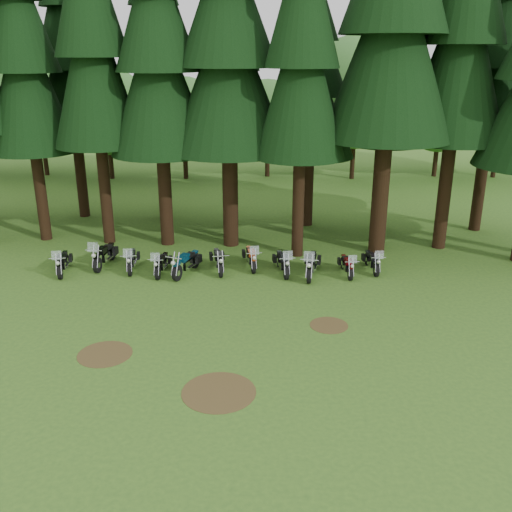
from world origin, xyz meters
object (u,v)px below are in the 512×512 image
object	(u,v)px
motorcycle_7	(283,263)
motorcycle_10	(372,262)
motorcycle_1	(104,256)
motorcycle_4	(186,264)
motorcycle_3	(162,264)
motorcycle_6	(251,258)
motorcycle_0	(63,263)
motorcycle_8	(311,265)
motorcycle_9	(347,266)
motorcycle_2	(131,260)
motorcycle_5	(218,261)

from	to	relation	value
motorcycle_7	motorcycle_10	size ratio (longest dim) A/B	1.09
motorcycle_1	motorcycle_4	distance (m)	4.02
motorcycle_3	motorcycle_6	world-z (taller)	motorcycle_6
motorcycle_3	motorcycle_0	bearing A→B (deg)	-176.13
motorcycle_0	motorcycle_4	size ratio (longest dim) A/B	0.96
motorcycle_3	motorcycle_7	bearing A→B (deg)	5.49
motorcycle_1	motorcycle_7	bearing A→B (deg)	1.74
motorcycle_8	motorcycle_9	bearing A→B (deg)	16.91
motorcycle_6	motorcycle_9	distance (m)	4.36
motorcycle_9	motorcycle_7	bearing A→B (deg)	172.13
motorcycle_0	motorcycle_4	world-z (taller)	motorcycle_0
motorcycle_2	motorcycle_10	distance (m)	10.87
motorcycle_0	motorcycle_1	world-z (taller)	motorcycle_1
motorcycle_2	motorcycle_8	world-z (taller)	motorcycle_8
motorcycle_0	motorcycle_9	bearing A→B (deg)	-9.44
motorcycle_7	motorcycle_8	xyz separation A→B (m)	(1.26, -0.28, 0.04)
motorcycle_1	motorcycle_5	distance (m)	5.33
motorcycle_9	motorcycle_5	bearing A→B (deg)	171.13
motorcycle_3	motorcycle_4	distance (m)	1.11
motorcycle_1	motorcycle_3	xyz separation A→B (m)	(2.83, -0.78, -0.07)
motorcycle_5	motorcycle_7	world-z (taller)	motorcycle_7
motorcycle_0	motorcycle_5	bearing A→B (deg)	-6.37
motorcycle_4	motorcycle_8	xyz separation A→B (m)	(5.54, 0.07, 0.02)
motorcycle_3	motorcycle_6	bearing A→B (deg)	15.76
motorcycle_1	motorcycle_5	size ratio (longest dim) A/B	1.10
motorcycle_4	motorcycle_5	world-z (taller)	motorcycle_4
motorcycle_7	motorcycle_3	bearing A→B (deg)	171.73
motorcycle_5	motorcycle_7	xyz separation A→B (m)	(2.90, -0.13, 0.01)
motorcycle_7	motorcycle_1	bearing A→B (deg)	165.03
motorcycle_1	motorcycle_6	world-z (taller)	motorcycle_1
motorcycle_0	motorcycle_9	size ratio (longest dim) A/B	1.11
motorcycle_4	motorcycle_6	size ratio (longest dim) A/B	1.05
motorcycle_3	motorcycle_1	bearing A→B (deg)	166.42
motorcycle_7	motorcycle_10	bearing A→B (deg)	-4.79
motorcycle_0	motorcycle_10	bearing A→B (deg)	-7.42
motorcycle_6	motorcycle_3	bearing A→B (deg)	-177.98
motorcycle_7	motorcycle_8	bearing A→B (deg)	-24.46
motorcycle_0	motorcycle_9	world-z (taller)	motorcycle_0
motorcycle_0	motorcycle_6	size ratio (longest dim) A/B	1.01
motorcycle_3	motorcycle_8	size ratio (longest dim) A/B	0.86
motorcycle_5	motorcycle_8	world-z (taller)	motorcycle_8
motorcycle_8	motorcycle_10	bearing A→B (deg)	23.73
motorcycle_0	motorcycle_1	distance (m)	1.86
motorcycle_8	motorcycle_9	xyz separation A→B (m)	(1.59, 0.25, -0.10)
motorcycle_8	motorcycle_3	bearing A→B (deg)	-171.57
motorcycle_1	motorcycle_10	world-z (taller)	motorcycle_1
motorcycle_7	motorcycle_9	bearing A→B (deg)	-12.49
motorcycle_9	motorcycle_3	bearing A→B (deg)	174.90
motorcycle_4	motorcycle_9	size ratio (longest dim) A/B	1.16
motorcycle_9	motorcycle_10	size ratio (longest dim) A/B	0.97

